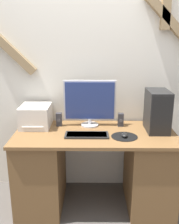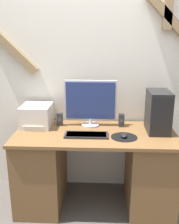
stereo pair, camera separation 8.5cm
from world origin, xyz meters
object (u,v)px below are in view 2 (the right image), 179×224
object	(u,v)px
keyboard	(86,135)
speaker_right	(121,120)
monitor	(90,102)
printer	(37,116)
mouse	(124,135)
speaker_left	(60,119)
computer_tower	(158,112)

from	to	relation	value
keyboard	speaker_right	xyz separation A→B (m)	(0.34, 0.27, 0.06)
monitor	printer	bearing A→B (deg)	-175.78
mouse	speaker_right	world-z (taller)	speaker_right
keyboard	mouse	world-z (taller)	mouse
mouse	speaker_right	distance (m)	0.30
monitor	speaker_right	size ratio (longest dim) A/B	3.87
monitor	printer	xyz separation A→B (m)	(-0.54, -0.04, -0.14)
keyboard	speaker_right	bearing A→B (deg)	39.15
speaker_right	monitor	bearing A→B (deg)	176.75
monitor	speaker_left	bearing A→B (deg)	-177.52
monitor	keyboard	size ratio (longest dim) A/B	1.31
speaker_left	speaker_right	bearing A→B (deg)	-0.40
monitor	printer	size ratio (longest dim) A/B	1.61
speaker_left	monitor	bearing A→B (deg)	2.48
mouse	monitor	bearing A→B (deg)	134.88
monitor	keyboard	world-z (taller)	monitor
computer_tower	printer	world-z (taller)	computer_tower
computer_tower	printer	bearing A→B (deg)	175.09
computer_tower	speaker_left	distance (m)	0.97
keyboard	printer	world-z (taller)	printer
computer_tower	monitor	bearing A→B (deg)	167.61
printer	speaker_left	distance (m)	0.23
monitor	computer_tower	bearing A→B (deg)	-12.39
printer	speaker_right	world-z (taller)	printer
mouse	computer_tower	distance (m)	0.41
monitor	mouse	distance (m)	0.50
keyboard	speaker_left	world-z (taller)	speaker_left
speaker_left	mouse	bearing A→B (deg)	-25.86
mouse	printer	distance (m)	0.90
printer	speaker_left	xyz separation A→B (m)	(0.23, 0.03, -0.04)
keyboard	computer_tower	xyz separation A→B (m)	(0.67, 0.15, 0.19)
computer_tower	printer	xyz separation A→B (m)	(-1.18, 0.10, -0.09)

